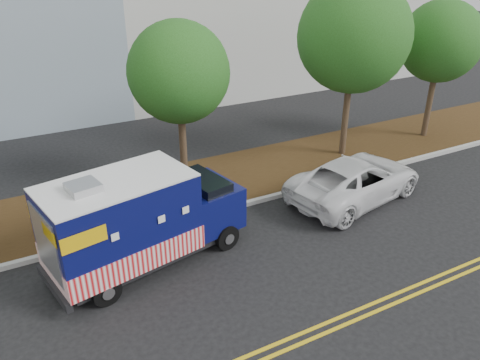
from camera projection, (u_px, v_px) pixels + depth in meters
ground at (188, 247)px, 13.82m from camera, size 120.00×120.00×0.00m
curb at (171, 223)px, 14.90m from camera, size 120.00×0.18×0.15m
mulch_strip at (150, 196)px, 16.56m from camera, size 120.00×4.00×0.15m
centerline_near at (264, 349)px, 10.30m from camera, size 120.00×0.10×0.01m
centerline_far at (270, 357)px, 10.10m from camera, size 120.00×0.10×0.01m
tree_b at (179, 73)px, 15.54m from camera, size 3.43×3.43×5.96m
tree_c at (354, 36)px, 17.73m from camera, size 4.33×4.33×7.13m
tree_d at (441, 42)px, 19.91m from camera, size 3.47×3.47×6.14m
food_truck at (138, 223)px, 12.53m from camera, size 5.83×3.09×2.92m
white_car at (356, 179)px, 16.25m from camera, size 5.67×3.43×1.47m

